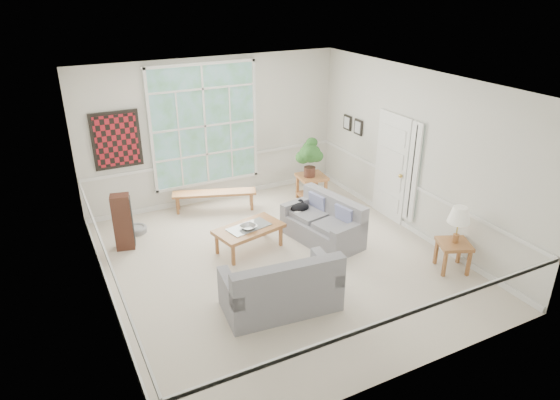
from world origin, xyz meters
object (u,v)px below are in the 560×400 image
at_px(loveseat_right, 322,220).
at_px(side_table, 452,256).
at_px(end_table, 311,188).
at_px(coffee_table, 249,238).
at_px(loveseat_front, 280,281).

height_order(loveseat_right, side_table, loveseat_right).
height_order(loveseat_right, end_table, loveseat_right).
bearing_deg(coffee_table, loveseat_front, -111.72).
xyz_separation_m(coffee_table, end_table, (2.05, 1.34, 0.06)).
distance_m(coffee_table, side_table, 3.42).
distance_m(end_table, side_table, 3.51).
xyz_separation_m(loveseat_front, coffee_table, (0.27, 1.73, -0.22)).
bearing_deg(side_table, loveseat_right, 127.11).
bearing_deg(loveseat_front, end_table, 58.87).
xyz_separation_m(loveseat_front, end_table, (2.32, 3.08, -0.16)).
bearing_deg(coffee_table, loveseat_right, -25.36).
xyz_separation_m(loveseat_right, loveseat_front, (-1.59, -1.44, 0.04)).
distance_m(loveseat_front, coffee_table, 1.77).
relative_size(loveseat_front, side_table, 3.27).
bearing_deg(loveseat_front, side_table, -1.32).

